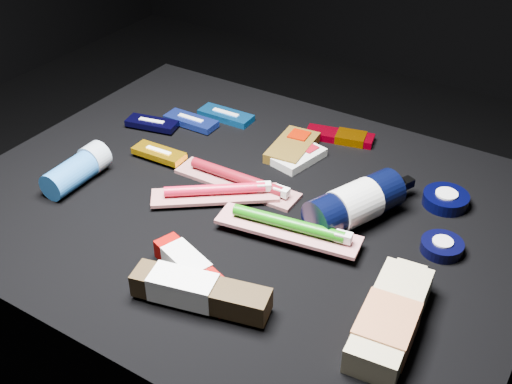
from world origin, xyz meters
The scene contains 19 objects.
ground centered at (0.00, 0.00, 0.00)m, with size 3.00×3.00×0.00m, color black.
cloth_table centered at (0.00, 0.00, 0.20)m, with size 0.98×0.78×0.40m, color black.
luna_bar_0 centered at (-0.20, 0.23, 0.41)m, with size 0.12×0.05×0.02m.
luna_bar_1 centered at (-0.25, 0.17, 0.41)m, with size 0.12×0.04×0.02m.
luna_bar_2 centered at (-0.31, 0.12, 0.41)m, with size 0.11×0.06×0.01m.
luna_bar_3 centered at (-0.22, 0.03, 0.41)m, with size 0.11×0.04×0.01m.
clif_bar_0 centered at (-0.01, 0.19, 0.41)m, with size 0.08×0.13×0.02m.
clif_bar_1 centered at (0.02, 0.17, 0.41)m, with size 0.08×0.11×0.02m.
power_bar centered at (0.05, 0.28, 0.41)m, with size 0.14×0.07×0.02m.
lotion_bottle centered at (0.18, 0.05, 0.43)m, with size 0.13×0.22×0.07m.
cream_tin_upper centered at (0.30, 0.18, 0.41)m, with size 0.08×0.08×0.02m.
cream_tin_lower centered at (0.33, 0.05, 0.41)m, with size 0.07×0.07×0.02m.
bodywash_bottle centered at (0.33, -0.15, 0.42)m, with size 0.09×0.21×0.04m.
deodorant_stick centered at (-0.29, -0.11, 0.43)m, with size 0.06×0.13×0.06m.
toothbrush_pack_0 centered at (-0.04, 0.04, 0.41)m, with size 0.24×0.06×0.03m.
toothbrush_pack_1 centered at (-0.05, -0.02, 0.42)m, with size 0.21×0.18×0.02m.
toothbrush_pack_2 centered at (0.12, -0.05, 0.42)m, with size 0.24×0.09×0.03m.
toothpaste_carton_red centered at (0.04, -0.21, 0.42)m, with size 0.18×0.09×0.03m.
toothpaste_carton_green centered at (0.07, -0.25, 0.42)m, with size 0.21×0.09×0.04m.
Camera 1 is at (0.50, -0.76, 1.06)m, focal length 45.00 mm.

